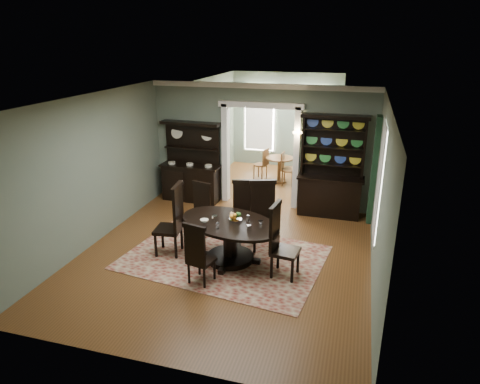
% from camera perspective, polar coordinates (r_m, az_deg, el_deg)
% --- Properties ---
extents(room, '(5.51, 6.01, 3.01)m').
position_cam_1_polar(room, '(7.80, -2.25, 1.73)').
color(room, brown).
rests_on(room, ground).
extents(parlor, '(3.51, 3.50, 3.01)m').
position_cam_1_polar(parlor, '(12.98, 5.37, 8.78)').
color(parlor, brown).
rests_on(parlor, ground).
extents(doorway_trim, '(2.08, 0.25, 2.57)m').
position_cam_1_polar(doorway_trim, '(10.53, 2.77, 6.79)').
color(doorway_trim, silver).
rests_on(doorway_trim, floor).
extents(right_window, '(0.15, 1.47, 2.12)m').
position_cam_1_polar(right_window, '(8.29, 17.76, 2.05)').
color(right_window, white).
rests_on(right_window, wall_right).
extents(wall_sconce, '(0.27, 0.21, 0.21)m').
position_cam_1_polar(wall_sconce, '(10.16, 7.86, 7.70)').
color(wall_sconce, '#C08933').
rests_on(wall_sconce, back_wall_right).
extents(rug, '(3.97, 3.00, 0.01)m').
position_cam_1_polar(rug, '(8.36, -2.13, -8.70)').
color(rug, maroon).
rests_on(rug, floor).
extents(dining_table, '(2.40, 2.40, 0.80)m').
position_cam_1_polar(dining_table, '(8.02, -1.35, -5.57)').
color(dining_table, black).
rests_on(dining_table, rug).
extents(centerpiece, '(1.22, 0.78, 0.20)m').
position_cam_1_polar(centerpiece, '(7.93, -0.62, -3.50)').
color(centerpiece, white).
rests_on(centerpiece, dining_table).
extents(chair_far_left, '(0.53, 0.52, 1.19)m').
position_cam_1_polar(chair_far_left, '(9.02, -5.36, -2.21)').
color(chair_far_left, black).
rests_on(chair_far_left, rug).
extents(chair_far_mid, '(0.57, 0.55, 1.27)m').
position_cam_1_polar(chair_far_mid, '(8.86, 0.50, -2.22)').
color(chair_far_mid, black).
rests_on(chair_far_mid, rug).
extents(chair_far_right, '(0.64, 0.62, 1.38)m').
position_cam_1_polar(chair_far_right, '(8.52, 3.09, -2.77)').
color(chair_far_right, black).
rests_on(chair_far_right, rug).
extents(chair_end_left, '(0.56, 0.59, 1.44)m').
position_cam_1_polar(chair_end_left, '(8.28, -8.84, -3.46)').
color(chair_end_left, black).
rests_on(chair_end_left, rug).
extents(chair_end_right, '(0.53, 0.55, 1.35)m').
position_cam_1_polar(chair_end_right, '(7.52, 5.30, -6.21)').
color(chair_end_right, black).
rests_on(chair_end_right, rug).
extents(chair_near, '(0.50, 0.49, 1.15)m').
position_cam_1_polar(chair_near, '(7.28, -5.65, -8.08)').
color(chair_near, black).
rests_on(chair_near, rug).
extents(sideboard, '(1.56, 0.60, 2.03)m').
position_cam_1_polar(sideboard, '(11.08, -6.50, 2.48)').
color(sideboard, black).
rests_on(sideboard, floor).
extents(welsh_dresser, '(1.53, 0.57, 2.39)m').
position_cam_1_polar(welsh_dresser, '(10.24, 12.00, 1.60)').
color(welsh_dresser, black).
rests_on(welsh_dresser, floor).
extents(parlor_table, '(0.80, 0.80, 0.74)m').
position_cam_1_polar(parlor_table, '(12.50, 5.26, 3.47)').
color(parlor_table, brown).
rests_on(parlor_table, parlor_floor).
extents(parlor_chair_left, '(0.43, 0.42, 0.94)m').
position_cam_1_polar(parlor_chair_left, '(12.68, 3.00, 3.86)').
color(parlor_chair_left, brown).
rests_on(parlor_chair_left, parlor_floor).
extents(parlor_chair_right, '(0.41, 0.40, 0.96)m').
position_cam_1_polar(parlor_chair_right, '(12.23, 6.19, 3.21)').
color(parlor_chair_right, brown).
rests_on(parlor_chair_right, parlor_floor).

